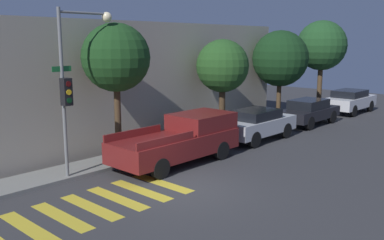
{
  "coord_description": "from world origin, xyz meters",
  "views": [
    {
      "loc": [
        -9.41,
        -9.21,
        4.69
      ],
      "look_at": [
        2.82,
        2.1,
        1.6
      ],
      "focal_mm": 40.0,
      "sensor_mm": 36.0,
      "label": 1
    }
  ],
  "objects_px": {
    "sedan_middle": "(309,111)",
    "tree_midblock": "(223,66)",
    "traffic_light_pole": "(75,73)",
    "sedan_near_corner": "(256,124)",
    "tree_near_corner": "(116,58)",
    "tree_behind_truck": "(322,46)",
    "tree_far_end": "(280,59)",
    "sedan_far_end": "(350,100)",
    "pickup_truck": "(182,139)"
  },
  "relations": [
    {
      "from": "traffic_light_pole",
      "to": "sedan_near_corner",
      "type": "distance_m",
      "value": 9.45
    },
    {
      "from": "traffic_light_pole",
      "to": "sedan_near_corner",
      "type": "relative_size",
      "value": 1.33
    },
    {
      "from": "tree_midblock",
      "to": "tree_behind_truck",
      "type": "xyz_separation_m",
      "value": [
        10.32,
        -0.0,
        0.9
      ]
    },
    {
      "from": "sedan_near_corner",
      "to": "tree_midblock",
      "type": "xyz_separation_m",
      "value": [
        -0.54,
        1.68,
        2.66
      ]
    },
    {
      "from": "traffic_light_pole",
      "to": "tree_midblock",
      "type": "relative_size",
      "value": 1.2
    },
    {
      "from": "sedan_middle",
      "to": "tree_far_end",
      "type": "bearing_deg",
      "value": 106.35
    },
    {
      "from": "traffic_light_pole",
      "to": "sedan_near_corner",
      "type": "xyz_separation_m",
      "value": [
        8.92,
        -1.27,
        -2.84
      ]
    },
    {
      "from": "tree_near_corner",
      "to": "tree_behind_truck",
      "type": "xyz_separation_m",
      "value": [
        16.68,
        -0.0,
        0.32
      ]
    },
    {
      "from": "sedan_far_end",
      "to": "tree_midblock",
      "type": "xyz_separation_m",
      "value": [
        -11.38,
        1.68,
        2.65
      ]
    },
    {
      "from": "tree_midblock",
      "to": "tree_far_end",
      "type": "relative_size",
      "value": 0.9
    },
    {
      "from": "sedan_middle",
      "to": "sedan_far_end",
      "type": "distance_m",
      "value": 5.64
    },
    {
      "from": "sedan_far_end",
      "to": "tree_behind_truck",
      "type": "xyz_separation_m",
      "value": [
        -1.05,
        1.68,
        3.55
      ]
    },
    {
      "from": "traffic_light_pole",
      "to": "sedan_near_corner",
      "type": "bearing_deg",
      "value": -8.12
    },
    {
      "from": "sedan_middle",
      "to": "tree_near_corner",
      "type": "height_order",
      "value": "tree_near_corner"
    },
    {
      "from": "pickup_truck",
      "to": "sedan_middle",
      "type": "bearing_deg",
      "value": 0.0
    },
    {
      "from": "traffic_light_pole",
      "to": "tree_far_end",
      "type": "xyz_separation_m",
      "value": [
        13.62,
        0.41,
        0.04
      ]
    },
    {
      "from": "sedan_middle",
      "to": "sedan_far_end",
      "type": "bearing_deg",
      "value": -0.0
    },
    {
      "from": "tree_midblock",
      "to": "sedan_middle",
      "type": "bearing_deg",
      "value": -16.36
    },
    {
      "from": "sedan_middle",
      "to": "tree_behind_truck",
      "type": "distance_m",
      "value": 6.06
    },
    {
      "from": "traffic_light_pole",
      "to": "tree_far_end",
      "type": "relative_size",
      "value": 1.09
    },
    {
      "from": "sedan_far_end",
      "to": "tree_midblock",
      "type": "distance_m",
      "value": 11.8
    },
    {
      "from": "tree_far_end",
      "to": "tree_behind_truck",
      "type": "bearing_deg",
      "value": -0.0
    },
    {
      "from": "sedan_middle",
      "to": "tree_midblock",
      "type": "relative_size",
      "value": 0.91
    },
    {
      "from": "tree_behind_truck",
      "to": "pickup_truck",
      "type": "bearing_deg",
      "value": -173.55
    },
    {
      "from": "sedan_middle",
      "to": "tree_midblock",
      "type": "bearing_deg",
      "value": 163.64
    },
    {
      "from": "sedan_near_corner",
      "to": "sedan_middle",
      "type": "relative_size",
      "value": 1.0
    },
    {
      "from": "sedan_near_corner",
      "to": "tree_far_end",
      "type": "relative_size",
      "value": 0.82
    },
    {
      "from": "traffic_light_pole",
      "to": "pickup_truck",
      "type": "relative_size",
      "value": 1.07
    },
    {
      "from": "tree_near_corner",
      "to": "tree_far_end",
      "type": "height_order",
      "value": "tree_near_corner"
    },
    {
      "from": "sedan_near_corner",
      "to": "sedan_far_end",
      "type": "xyz_separation_m",
      "value": [
        10.83,
        0.0,
        0.01
      ]
    },
    {
      "from": "traffic_light_pole",
      "to": "sedan_far_end",
      "type": "distance_m",
      "value": 20.0
    },
    {
      "from": "tree_near_corner",
      "to": "tree_far_end",
      "type": "distance_m",
      "value": 11.6
    },
    {
      "from": "tree_far_end",
      "to": "tree_behind_truck",
      "type": "distance_m",
      "value": 5.13
    },
    {
      "from": "traffic_light_pole",
      "to": "pickup_truck",
      "type": "distance_m",
      "value": 4.85
    },
    {
      "from": "traffic_light_pole",
      "to": "tree_near_corner",
      "type": "xyz_separation_m",
      "value": [
        2.03,
        0.41,
        0.41
      ]
    },
    {
      "from": "pickup_truck",
      "to": "tree_behind_truck",
      "type": "distance_m",
      "value": 15.38
    },
    {
      "from": "sedan_far_end",
      "to": "tree_far_end",
      "type": "height_order",
      "value": "tree_far_end"
    },
    {
      "from": "tree_near_corner",
      "to": "tree_far_end",
      "type": "xyz_separation_m",
      "value": [
        11.6,
        0.0,
        -0.37
      ]
    },
    {
      "from": "sedan_far_end",
      "to": "tree_midblock",
      "type": "bearing_deg",
      "value": 171.58
    },
    {
      "from": "tree_midblock",
      "to": "tree_behind_truck",
      "type": "bearing_deg",
      "value": -0.0
    },
    {
      "from": "traffic_light_pole",
      "to": "tree_near_corner",
      "type": "distance_m",
      "value": 2.11
    },
    {
      "from": "sedan_near_corner",
      "to": "tree_far_end",
      "type": "distance_m",
      "value": 5.76
    },
    {
      "from": "traffic_light_pole",
      "to": "sedan_middle",
      "type": "height_order",
      "value": "traffic_light_pole"
    },
    {
      "from": "traffic_light_pole",
      "to": "tree_midblock",
      "type": "bearing_deg",
      "value": 2.81
    },
    {
      "from": "sedan_far_end",
      "to": "tree_behind_truck",
      "type": "height_order",
      "value": "tree_behind_truck"
    },
    {
      "from": "sedan_middle",
      "to": "tree_behind_truck",
      "type": "bearing_deg",
      "value": 20.15
    },
    {
      "from": "sedan_middle",
      "to": "tree_near_corner",
      "type": "distance_m",
      "value": 12.64
    },
    {
      "from": "traffic_light_pole",
      "to": "pickup_truck",
      "type": "height_order",
      "value": "traffic_light_pole"
    },
    {
      "from": "tree_midblock",
      "to": "sedan_far_end",
      "type": "bearing_deg",
      "value": -8.42
    },
    {
      "from": "sedan_near_corner",
      "to": "tree_behind_truck",
      "type": "relative_size",
      "value": 0.72
    }
  ]
}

